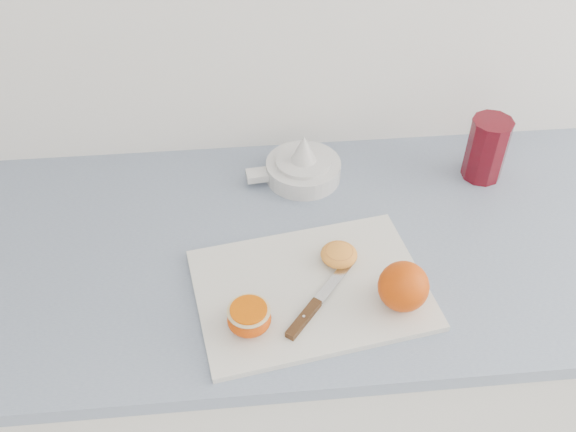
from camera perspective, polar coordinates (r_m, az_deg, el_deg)
The scene contains 8 objects.
counter at distance 1.57m, azimuth 7.37°, elevation -13.26°, with size 2.43×0.64×0.89m.
cutting_board at distance 1.11m, azimuth 2.03°, elevation -6.51°, with size 0.39×0.28×0.01m, color silver.
whole_orange at distance 1.07m, azimuth 10.22°, elevation -6.18°, with size 0.08×0.08×0.08m.
half_orange at distance 1.04m, azimuth -3.48°, elevation -9.03°, with size 0.07×0.07×0.04m.
squeezed_shell at distance 1.14m, azimuth 4.55°, elevation -3.42°, with size 0.07×0.07×0.03m.
paring_knife at distance 1.06m, azimuth 1.92°, elevation -8.49°, with size 0.14×0.17×0.01m.
citrus_juicer at distance 1.32m, azimuth 1.29°, elevation 4.42°, with size 0.20×0.15×0.10m.
red_tumbler at distance 1.36m, azimuth 17.19°, elevation 5.55°, with size 0.08×0.08×0.14m.
Camera 1 is at (-0.05, 0.86, 1.74)m, focal length 40.00 mm.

